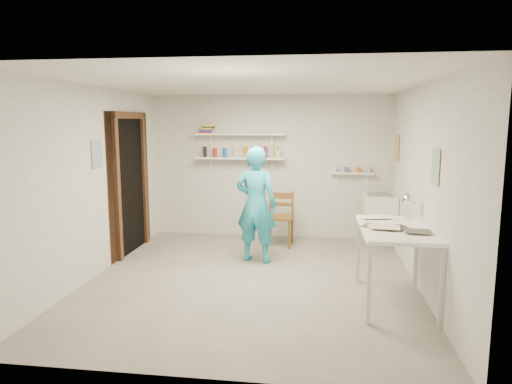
# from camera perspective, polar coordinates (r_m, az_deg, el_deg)

# --- Properties ---
(floor) EXTENTS (4.00, 4.50, 0.02)m
(floor) POSITION_cam_1_polar(r_m,az_deg,el_deg) (5.81, -0.53, -10.99)
(floor) COLOR slate
(floor) RESTS_ON ground
(ceiling) EXTENTS (4.00, 4.50, 0.02)m
(ceiling) POSITION_cam_1_polar(r_m,az_deg,el_deg) (5.49, -0.57, 13.53)
(ceiling) COLOR silver
(ceiling) RESTS_ON wall_back
(wall_back) EXTENTS (4.00, 0.02, 2.40)m
(wall_back) POSITION_cam_1_polar(r_m,az_deg,el_deg) (7.75, 1.83, 3.18)
(wall_back) COLOR silver
(wall_back) RESTS_ON ground
(wall_front) EXTENTS (4.00, 0.02, 2.40)m
(wall_front) POSITION_cam_1_polar(r_m,az_deg,el_deg) (3.34, -6.11, -4.38)
(wall_front) COLOR silver
(wall_front) RESTS_ON ground
(wall_left) EXTENTS (0.02, 4.50, 2.40)m
(wall_left) POSITION_cam_1_polar(r_m,az_deg,el_deg) (6.14, -19.47, 1.20)
(wall_left) COLOR silver
(wall_left) RESTS_ON ground
(wall_right) EXTENTS (0.02, 4.50, 2.40)m
(wall_right) POSITION_cam_1_polar(r_m,az_deg,el_deg) (5.60, 20.25, 0.48)
(wall_right) COLOR silver
(wall_right) RESTS_ON ground
(doorway_recess) EXTENTS (0.02, 0.90, 2.00)m
(doorway_recess) POSITION_cam_1_polar(r_m,az_deg,el_deg) (7.10, -15.41, 0.72)
(doorway_recess) COLOR black
(doorway_recess) RESTS_ON wall_left
(corridor_box) EXTENTS (1.40, 1.50, 2.10)m
(corridor_box) POSITION_cam_1_polar(r_m,az_deg,el_deg) (7.40, -20.50, 1.19)
(corridor_box) COLOR brown
(corridor_box) RESTS_ON ground
(door_lintel) EXTENTS (0.06, 1.05, 0.10)m
(door_lintel) POSITION_cam_1_polar(r_m,az_deg,el_deg) (7.02, -15.61, 9.23)
(door_lintel) COLOR brown
(door_lintel) RESTS_ON wall_left
(door_jamb_near) EXTENTS (0.06, 0.10, 2.00)m
(door_jamb_near) POSITION_cam_1_polar(r_m,az_deg,el_deg) (6.64, -16.93, 0.12)
(door_jamb_near) COLOR brown
(door_jamb_near) RESTS_ON ground
(door_jamb_far) EXTENTS (0.06, 0.10, 2.00)m
(door_jamb_far) POSITION_cam_1_polar(r_m,az_deg,el_deg) (7.55, -13.80, 1.25)
(door_jamb_far) COLOR brown
(door_jamb_far) RESTS_ON ground
(shelf_lower) EXTENTS (1.50, 0.22, 0.03)m
(shelf_lower) POSITION_cam_1_polar(r_m,az_deg,el_deg) (7.67, -1.99, 4.25)
(shelf_lower) COLOR white
(shelf_lower) RESTS_ON wall_back
(shelf_upper) EXTENTS (1.50, 0.22, 0.03)m
(shelf_upper) POSITION_cam_1_polar(r_m,az_deg,el_deg) (7.65, -2.00, 7.24)
(shelf_upper) COLOR white
(shelf_upper) RESTS_ON wall_back
(ledge_shelf) EXTENTS (0.70, 0.14, 0.03)m
(ledge_shelf) POSITION_cam_1_polar(r_m,az_deg,el_deg) (7.65, 11.88, 2.32)
(ledge_shelf) COLOR white
(ledge_shelf) RESTS_ON wall_back
(poster_left) EXTENTS (0.01, 0.28, 0.36)m
(poster_left) POSITION_cam_1_polar(r_m,az_deg,el_deg) (6.14, -19.25, 4.50)
(poster_left) COLOR #334C7F
(poster_left) RESTS_ON wall_left
(poster_right_a) EXTENTS (0.01, 0.34, 0.42)m
(poster_right_a) POSITION_cam_1_polar(r_m,az_deg,el_deg) (7.32, 17.20, 5.21)
(poster_right_a) COLOR #995933
(poster_right_a) RESTS_ON wall_right
(poster_right_b) EXTENTS (0.01, 0.30, 0.38)m
(poster_right_b) POSITION_cam_1_polar(r_m,az_deg,el_deg) (5.03, 21.53, 2.97)
(poster_right_b) COLOR #3F724C
(poster_right_b) RESTS_ON wall_right
(belfast_sink) EXTENTS (0.48, 0.60, 0.30)m
(belfast_sink) POSITION_cam_1_polar(r_m,az_deg,el_deg) (7.29, 15.18, -1.45)
(belfast_sink) COLOR white
(belfast_sink) RESTS_ON wall_right
(man) EXTENTS (0.67, 0.51, 1.63)m
(man) POSITION_cam_1_polar(r_m,az_deg,el_deg) (6.34, 0.02, -1.59)
(man) COLOR #26A1BE
(man) RESTS_ON ground
(wall_clock) EXTENTS (0.29, 0.10, 0.29)m
(wall_clock) POSITION_cam_1_polar(r_m,az_deg,el_deg) (6.51, -0.16, 1.10)
(wall_clock) COLOR beige
(wall_clock) RESTS_ON man
(wooden_chair) EXTENTS (0.46, 0.44, 0.91)m
(wooden_chair) POSITION_cam_1_polar(r_m,az_deg,el_deg) (7.24, 2.95, -3.19)
(wooden_chair) COLOR brown
(wooden_chair) RESTS_ON ground
(work_table) EXTENTS (0.76, 1.26, 0.84)m
(work_table) POSITION_cam_1_polar(r_m,az_deg,el_deg) (5.21, 16.98, -8.76)
(work_table) COLOR white
(work_table) RESTS_ON ground
(desk_lamp) EXTENTS (0.16, 0.16, 0.16)m
(desk_lamp) POSITION_cam_1_polar(r_m,az_deg,el_deg) (5.59, 18.56, -0.91)
(desk_lamp) COLOR silver
(desk_lamp) RESTS_ON work_table
(spray_cans) EXTENTS (1.29, 0.06, 0.17)m
(spray_cans) POSITION_cam_1_polar(r_m,az_deg,el_deg) (7.67, -1.99, 4.99)
(spray_cans) COLOR black
(spray_cans) RESTS_ON shelf_lower
(book_stack) EXTENTS (0.26, 0.14, 0.14)m
(book_stack) POSITION_cam_1_polar(r_m,az_deg,el_deg) (7.77, -6.12, 7.84)
(book_stack) COLOR red
(book_stack) RESTS_ON shelf_upper
(ledge_pots) EXTENTS (0.48, 0.07, 0.09)m
(ledge_pots) POSITION_cam_1_polar(r_m,az_deg,el_deg) (7.64, 11.89, 2.77)
(ledge_pots) COLOR silver
(ledge_pots) RESTS_ON ledge_shelf
(papers) EXTENTS (0.30, 0.22, 0.03)m
(papers) POSITION_cam_1_polar(r_m,az_deg,el_deg) (5.10, 17.20, -4.08)
(papers) COLOR silver
(papers) RESTS_ON work_table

